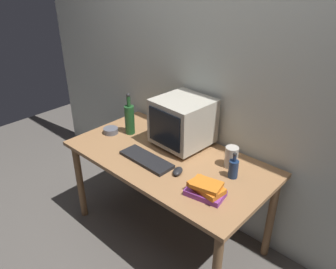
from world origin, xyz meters
TOP-DOWN VIEW (x-y plane):
  - ground_plane at (0.00, 0.00)m, footprint 6.00×6.00m
  - back_wall at (0.00, 0.46)m, footprint 4.00×0.08m
  - desk at (0.00, 0.00)m, footprint 1.51×0.80m
  - crt_monitor at (-0.04, 0.20)m, footprint 0.40×0.41m
  - keyboard at (-0.07, -0.15)m, footprint 0.42×0.16m
  - computer_mouse at (0.19, -0.11)m, footprint 0.09×0.11m
  - bottle_tall at (-0.48, 0.06)m, footprint 0.08×0.08m
  - bottle_short at (0.48, 0.10)m, footprint 0.06×0.06m
  - book_stack at (0.47, -0.17)m, footprint 0.25×0.18m
  - cd_spindle at (-0.59, -0.05)m, footprint 0.12×0.12m
  - metal_canister at (0.41, 0.20)m, footprint 0.09×0.09m

SIDE VIEW (x-z plane):
  - ground_plane at x=0.00m, z-range 0.00..0.00m
  - desk at x=0.00m, z-range 0.28..1.02m
  - keyboard at x=-0.07m, z-range 0.74..0.76m
  - computer_mouse at x=0.19m, z-range 0.74..0.77m
  - cd_spindle at x=-0.59m, z-range 0.74..0.78m
  - book_stack at x=0.47m, z-range 0.73..0.83m
  - bottle_short at x=0.48m, z-range 0.71..0.90m
  - metal_canister at x=0.41m, z-range 0.74..0.89m
  - bottle_tall at x=-0.48m, z-range 0.70..1.04m
  - crt_monitor at x=-0.04m, z-range 0.75..1.12m
  - back_wall at x=0.00m, z-range 0.00..2.50m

